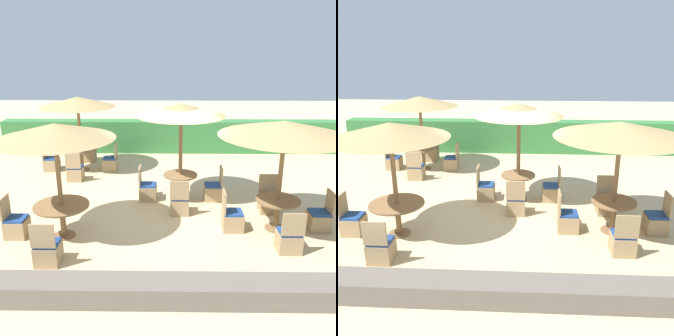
% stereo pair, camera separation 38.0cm
% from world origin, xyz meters
% --- Properties ---
extents(ground_plane, '(40.00, 40.00, 0.00)m').
position_xyz_m(ground_plane, '(0.00, 0.00, 0.00)').
color(ground_plane, '#D1BA8C').
extents(hedge_row, '(13.00, 0.70, 1.24)m').
position_xyz_m(hedge_row, '(0.00, 5.50, 0.62)').
color(hedge_row, '#387A3D').
rests_on(hedge_row, ground_plane).
extents(stone_border, '(10.00, 0.56, 0.38)m').
position_xyz_m(stone_border, '(0.00, -3.69, 0.19)').
color(stone_border, '#6B6056').
rests_on(stone_border, ground_plane).
extents(parasol_center, '(2.27, 2.27, 2.63)m').
position_xyz_m(parasol_center, '(0.33, 0.56, 2.45)').
color(parasol_center, olive).
rests_on(parasol_center, ground_plane).
extents(round_table_center, '(0.91, 0.91, 0.74)m').
position_xyz_m(round_table_center, '(0.33, 0.56, 0.55)').
color(round_table_center, olive).
rests_on(round_table_center, ground_plane).
extents(patio_chair_center_west, '(0.46, 0.46, 0.93)m').
position_xyz_m(patio_chair_center_west, '(-0.56, 0.59, 0.26)').
color(patio_chair_center_west, tan).
rests_on(patio_chair_center_west, ground_plane).
extents(patio_chair_center_east, '(0.46, 0.46, 0.93)m').
position_xyz_m(patio_chair_center_east, '(1.23, 0.59, 0.26)').
color(patio_chair_center_east, tan).
rests_on(patio_chair_center_east, ground_plane).
extents(patio_chair_center_south, '(0.46, 0.46, 0.93)m').
position_xyz_m(patio_chair_center_south, '(0.29, -0.31, 0.26)').
color(patio_chair_center_south, tan).
rests_on(patio_chair_center_south, ground_plane).
extents(parasol_back_left, '(2.44, 2.44, 2.46)m').
position_xyz_m(parasol_back_left, '(-2.93, 3.09, 2.28)').
color(parasol_back_left, olive).
rests_on(parasol_back_left, ground_plane).
extents(round_table_back_left, '(1.07, 1.07, 0.74)m').
position_xyz_m(round_table_back_left, '(-2.93, 3.09, 0.58)').
color(round_table_back_left, olive).
rests_on(round_table_back_left, ground_plane).
extents(patio_chair_back_left_south, '(0.46, 0.46, 0.93)m').
position_xyz_m(patio_chair_back_left_south, '(-2.90, 2.08, 0.26)').
color(patio_chair_back_left_south, tan).
rests_on(patio_chair_back_left_south, ground_plane).
extents(patio_chair_back_left_west, '(0.46, 0.46, 0.93)m').
position_xyz_m(patio_chair_back_left_west, '(-3.96, 3.04, 0.26)').
color(patio_chair_back_left_west, tan).
rests_on(patio_chair_back_left_west, ground_plane).
extents(patio_chair_back_left_east, '(0.46, 0.46, 0.93)m').
position_xyz_m(patio_chair_back_left_east, '(-1.96, 3.10, 0.26)').
color(patio_chair_back_left_east, tan).
rests_on(patio_chair_back_left_east, ground_plane).
extents(patio_chair_back_left_north, '(0.46, 0.46, 0.93)m').
position_xyz_m(patio_chair_back_left_north, '(-2.91, 4.13, 0.26)').
color(patio_chair_back_left_north, tan).
rests_on(patio_chair_back_left_north, ground_plane).
extents(parasol_front_right, '(2.82, 2.82, 2.51)m').
position_xyz_m(parasol_front_right, '(2.49, -1.11, 2.34)').
color(parasol_front_right, olive).
rests_on(parasol_front_right, ground_plane).
extents(round_table_front_right, '(0.99, 0.99, 0.73)m').
position_xyz_m(round_table_front_right, '(2.49, -1.11, 0.56)').
color(round_table_front_right, olive).
rests_on(round_table_front_right, ground_plane).
extents(patio_chair_front_right_east, '(0.46, 0.46, 0.93)m').
position_xyz_m(patio_chair_front_right_east, '(3.46, -1.12, 0.26)').
color(patio_chair_front_right_east, tan).
rests_on(patio_chair_front_right_east, ground_plane).
extents(patio_chair_front_right_south, '(0.46, 0.46, 0.93)m').
position_xyz_m(patio_chair_front_right_south, '(2.49, -2.08, 0.26)').
color(patio_chair_front_right_south, tan).
rests_on(patio_chair_front_right_south, ground_plane).
extents(patio_chair_front_right_west, '(0.46, 0.46, 0.93)m').
position_xyz_m(patio_chair_front_right_west, '(1.47, -1.14, 0.26)').
color(patio_chair_front_right_west, tan).
rests_on(patio_chair_front_right_west, ground_plane).
extents(patio_chair_front_right_north, '(0.46, 0.46, 0.93)m').
position_xyz_m(patio_chair_front_right_north, '(2.54, -0.15, 0.26)').
color(patio_chair_front_right_north, tan).
rests_on(patio_chair_front_right_north, ground_plane).
extents(parasol_front_left, '(2.47, 2.47, 2.52)m').
position_xyz_m(parasol_front_left, '(-2.26, -1.51, 2.35)').
color(parasol_front_left, olive).
rests_on(parasol_front_left, ground_plane).
extents(round_table_front_left, '(1.19, 1.19, 0.75)m').
position_xyz_m(round_table_front_left, '(-2.26, -1.51, 0.61)').
color(round_table_front_left, olive).
rests_on(round_table_front_left, ground_plane).
extents(patio_chair_front_left_west, '(0.46, 0.46, 0.93)m').
position_xyz_m(patio_chair_front_left_west, '(-3.30, -1.53, 0.26)').
color(patio_chair_front_left_west, tan).
rests_on(patio_chair_front_left_west, ground_plane).
extents(patio_chair_front_left_south, '(0.46, 0.46, 0.93)m').
position_xyz_m(patio_chair_front_left_south, '(-2.25, -2.61, 0.26)').
color(patio_chair_front_left_south, tan).
rests_on(patio_chair_front_left_south, ground_plane).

